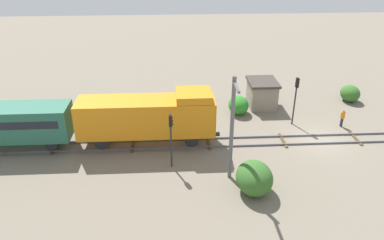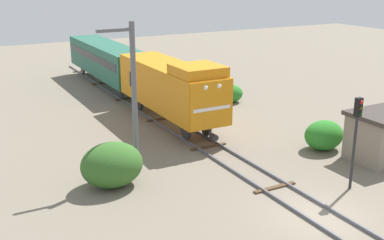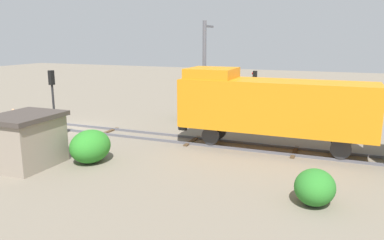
% 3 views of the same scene
% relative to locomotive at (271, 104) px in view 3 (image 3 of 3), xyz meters
% --- Properties ---
extents(ground_plane, '(115.86, 115.86, 0.00)m').
position_rel_locomotive_xyz_m(ground_plane, '(0.00, -14.62, -2.77)').
color(ground_plane, '#756B5B').
extents(railway_track, '(2.40, 77.24, 0.16)m').
position_rel_locomotive_xyz_m(railway_track, '(0.00, -14.62, -2.70)').
color(railway_track, '#595960').
rests_on(railway_track, ground).
extents(locomotive, '(2.90, 11.60, 4.60)m').
position_rel_locomotive_xyz_m(locomotive, '(0.00, 0.00, 0.00)').
color(locomotive, orange).
rests_on(locomotive, railway_track).
extents(traffic_signal_near, '(0.32, 0.34, 4.57)m').
position_rel_locomotive_xyz_m(traffic_signal_near, '(3.20, -13.16, 0.38)').
color(traffic_signal_near, '#262628').
rests_on(traffic_signal_near, ground).
extents(traffic_signal_mid, '(0.32, 0.34, 4.38)m').
position_rel_locomotive_xyz_m(traffic_signal_mid, '(-3.40, -1.78, 0.26)').
color(traffic_signal_mid, '#262628').
rests_on(traffic_signal_mid, ground).
extents(worker_near_track, '(0.38, 0.38, 1.70)m').
position_rel_locomotive_xyz_m(worker_near_track, '(2.40, -17.53, -1.78)').
color(worker_near_track, '#262B38').
rests_on(worker_near_track, ground).
extents(catenary_mast, '(1.94, 0.28, 7.80)m').
position_rel_locomotive_xyz_m(catenary_mast, '(-5.06, -5.99, 1.37)').
color(catenary_mast, '#595960').
rests_on(catenary_mast, ground).
extents(relay_hut, '(3.50, 2.90, 2.74)m').
position_rel_locomotive_xyz_m(relay_hut, '(7.50, -11.17, -1.38)').
color(relay_hut, gray).
rests_on(relay_hut, ground).
extents(bush_near, '(1.97, 1.61, 1.43)m').
position_rel_locomotive_xyz_m(bush_near, '(6.78, 3.04, -2.06)').
color(bush_near, '#297426').
rests_on(bush_near, ground).
extents(bush_far, '(3.07, 2.51, 2.23)m').
position_rel_locomotive_xyz_m(bush_far, '(-6.84, -7.38, -1.66)').
color(bush_far, '#346326').
rests_on(bush_far, ground).
extents(bush_back, '(2.42, 1.98, 1.76)m').
position_rel_locomotive_xyz_m(bush_back, '(5.82, -8.48, -1.89)').
color(bush_back, '#2B7E26').
rests_on(bush_back, ground).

